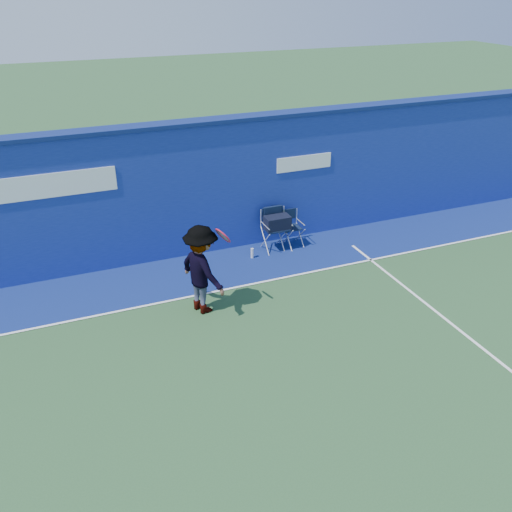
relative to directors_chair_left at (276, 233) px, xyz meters
name	(u,v)px	position (x,y,z in m)	size (l,w,h in m)	color
ground	(234,402)	(-2.72, -4.56, -0.42)	(80.00, 80.00, 0.00)	#284B28
stadium_wall	(152,194)	(-2.72, 0.64, 1.13)	(24.00, 0.50, 3.08)	navy
out_of_bounds_strip	(169,278)	(-2.72, -0.46, -0.42)	(24.00, 1.80, 0.01)	navy
court_lines	(221,377)	(-2.72, -3.96, -0.41)	(24.00, 12.00, 0.01)	white
directors_chair_left	(276,233)	(0.00, 0.00, 0.00)	(0.59, 0.55, 1.00)	silver
directors_chair_right	(290,235)	(0.39, 0.05, -0.15)	(0.51, 0.46, 0.86)	silver
water_bottle	(252,253)	(-0.70, -0.22, -0.30)	(0.07, 0.07, 0.25)	silver
tennis_player	(202,270)	(-2.38, -1.89, 0.47)	(1.07, 1.31, 1.78)	#EA4738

